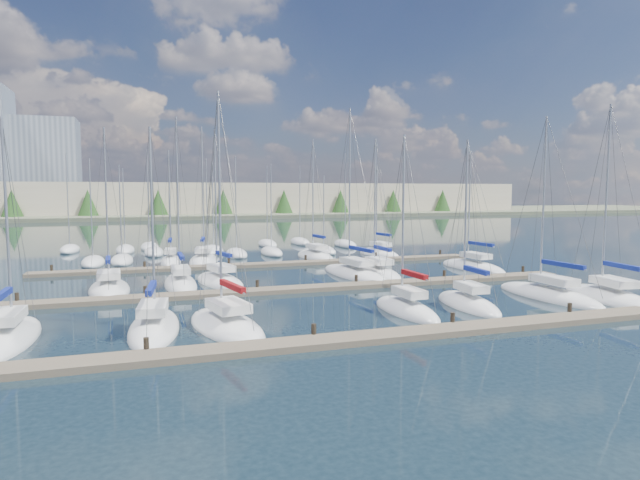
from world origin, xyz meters
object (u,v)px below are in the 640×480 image
object	(u,v)px
sailboat_j	(220,281)
sailboat_h	(109,289)
sailboat_c	(226,326)
sailboat_e	(468,304)
sailboat_o	(204,260)
sailboat_k	(354,274)
sailboat_n	(171,262)
sailboat_a	(9,338)
sailboat_m	(473,267)
sailboat_i	(180,284)
sailboat_f	(548,295)
sailboat_g	(609,298)
sailboat_q	(379,254)
sailboat_b	(154,328)
sailboat_l	(377,273)
sailboat_p	(315,256)
sailboat_d	(406,310)

from	to	relation	value
sailboat_j	sailboat_h	xyz separation A→B (m)	(-8.32, -0.89, -0.00)
sailboat_c	sailboat_e	xyz separation A→B (m)	(15.75, 0.66, 0.01)
sailboat_o	sailboat_k	bearing A→B (deg)	-40.26
sailboat_n	sailboat_a	world-z (taller)	sailboat_n
sailboat_k	sailboat_m	bearing A→B (deg)	-3.83
sailboat_o	sailboat_i	bearing A→B (deg)	-93.81
sailboat_f	sailboat_g	size ratio (longest dim) A/B	0.95
sailboat_i	sailboat_q	bearing A→B (deg)	30.14
sailboat_h	sailboat_c	bearing A→B (deg)	-66.52
sailboat_b	sailboat_h	bearing A→B (deg)	108.57
sailboat_c	sailboat_l	bearing A→B (deg)	31.24
sailboat_f	sailboat_n	distance (m)	36.35
sailboat_l	sailboat_f	bearing A→B (deg)	-59.76
sailboat_q	sailboat_g	world-z (taller)	sailboat_g
sailboat_i	sailboat_q	distance (m)	27.32
sailboat_i	sailboat_k	world-z (taller)	sailboat_k
sailboat_l	sailboat_g	distance (m)	18.42
sailboat_q	sailboat_b	world-z (taller)	sailboat_b
sailboat_a	sailboat_o	bearing A→B (deg)	66.54
sailboat_m	sailboat_p	xyz separation A→B (m)	(-11.88, 12.86, 0.01)
sailboat_m	sailboat_d	bearing A→B (deg)	-140.34
sailboat_f	sailboat_o	world-z (taller)	sailboat_o
sailboat_d	sailboat_h	distance (m)	22.22
sailboat_o	sailboat_q	bearing A→B (deg)	8.91
sailboat_f	sailboat_p	bearing A→B (deg)	105.73
sailboat_g	sailboat_i	bearing A→B (deg)	159.37
sailboat_l	sailboat_b	xyz separation A→B (m)	(-19.34, -13.77, -0.00)
sailboat_o	sailboat_n	distance (m)	3.36
sailboat_p	sailboat_k	bearing A→B (deg)	-98.02
sailboat_c	sailboat_d	bearing A→B (deg)	-9.87
sailboat_n	sailboat_c	bearing A→B (deg)	-81.79
sailboat_i	sailboat_e	xyz separation A→B (m)	(17.23, -13.75, -0.01)
sailboat_j	sailboat_b	size ratio (longest dim) A/B	1.13
sailboat_d	sailboat_a	bearing A→B (deg)	176.40
sailboat_i	sailboat_j	world-z (taller)	sailboat_i
sailboat_h	sailboat_n	bearing A→B (deg)	68.13
sailboat_e	sailboat_c	bearing A→B (deg)	-173.00
sailboat_c	sailboat_e	bearing A→B (deg)	-9.31
sailboat_b	sailboat_a	xyz separation A→B (m)	(-6.92, 0.20, 0.01)
sailboat_c	sailboat_a	distance (m)	10.69
sailboat_k	sailboat_e	bearing A→B (deg)	-86.68
sailboat_h	sailboat_a	size ratio (longest dim) A/B	1.09
sailboat_d	sailboat_o	xyz separation A→B (m)	(-9.32, 28.10, 0.00)
sailboat_j	sailboat_c	bearing A→B (deg)	-109.03
sailboat_i	sailboat_h	bearing A→B (deg)	-171.83
sailboat_j	sailboat_a	xyz separation A→B (m)	(-12.28, -13.57, -0.00)
sailboat_i	sailboat_n	distance (m)	14.00
sailboat_b	sailboat_n	world-z (taller)	sailboat_n
sailboat_c	sailboat_j	bearing A→B (deg)	71.91
sailboat_h	sailboat_g	size ratio (longest dim) A/B	0.92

